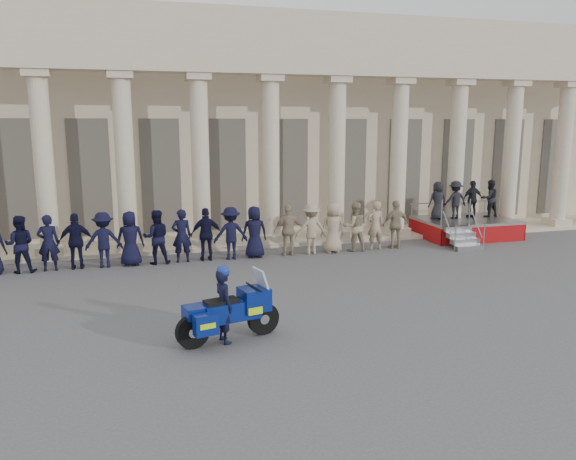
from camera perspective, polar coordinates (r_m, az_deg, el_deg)
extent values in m
plane|color=#4A4A4D|center=(13.62, 1.16, -8.83)|extent=(90.00, 90.00, 0.00)
cube|color=#C5B193|center=(27.53, -8.03, 10.54)|extent=(40.00, 10.00, 9.00)
cube|color=#C5B193|center=(21.87, -5.53, -1.12)|extent=(40.00, 2.60, 0.15)
cube|color=#C5B193|center=(20.74, -5.47, 16.88)|extent=(35.80, 1.00, 1.00)
cube|color=#C5B193|center=(20.88, -5.52, 19.89)|extent=(35.80, 1.00, 1.20)
cube|color=#C5B193|center=(20.91, -22.95, -1.87)|extent=(0.90, 0.90, 0.30)
cylinder|color=#C5B193|center=(20.51, -23.56, 6.20)|extent=(0.64, 0.64, 5.60)
cube|color=#C5B193|center=(20.53, -24.19, 14.34)|extent=(0.85, 0.85, 0.24)
cube|color=#C5B193|center=(20.73, -15.81, -1.52)|extent=(0.90, 0.90, 0.30)
cylinder|color=#C5B193|center=(20.32, -16.24, 6.63)|extent=(0.64, 0.64, 5.60)
cube|color=#C5B193|center=(20.34, -16.69, 14.86)|extent=(0.85, 0.85, 0.24)
cube|color=#C5B193|center=(20.87, -8.66, -1.15)|extent=(0.90, 0.90, 0.30)
cylinder|color=#C5B193|center=(20.47, -8.90, 6.96)|extent=(0.64, 0.64, 5.60)
cube|color=#C5B193|center=(20.48, -9.14, 15.13)|extent=(0.85, 0.85, 0.24)
cube|color=#C5B193|center=(21.33, -1.72, -0.77)|extent=(0.90, 0.90, 0.30)
cylinder|color=#C5B193|center=(20.93, -1.76, 7.16)|extent=(0.64, 0.64, 5.60)
cube|color=#C5B193|center=(20.95, -1.81, 15.16)|extent=(0.85, 0.85, 0.24)
cube|color=#C5B193|center=(22.08, 4.84, -0.40)|extent=(0.90, 0.90, 0.30)
cylinder|color=#C5B193|center=(21.71, 4.97, 7.26)|extent=(0.64, 0.64, 5.60)
cube|color=#C5B193|center=(21.72, 5.10, 14.97)|extent=(0.85, 0.85, 0.24)
cube|color=#C5B193|center=(23.11, 10.89, -0.06)|extent=(0.90, 0.90, 0.30)
cylinder|color=#C5B193|center=(22.75, 11.16, 7.26)|extent=(0.64, 0.64, 5.60)
cube|color=#C5B193|center=(22.77, 11.44, 14.61)|extent=(0.85, 0.85, 0.24)
cube|color=#C5B193|center=(24.37, 16.37, 0.26)|extent=(0.90, 0.90, 0.30)
cylinder|color=#C5B193|center=(24.03, 16.75, 7.19)|extent=(0.64, 0.64, 5.60)
cube|color=#C5B193|center=(24.05, 17.14, 14.14)|extent=(0.85, 0.85, 0.24)
cube|color=#C5B193|center=(25.84, 21.28, 0.53)|extent=(0.90, 0.90, 0.30)
cylinder|color=#C5B193|center=(25.51, 21.73, 7.07)|extent=(0.64, 0.64, 5.60)
cube|color=#C5B193|center=(25.53, 22.20, 13.61)|extent=(0.85, 0.85, 0.24)
cube|color=#C5B193|center=(27.47, 25.62, 0.78)|extent=(0.90, 0.90, 0.30)
cylinder|color=#C5B193|center=(27.17, 26.13, 6.91)|extent=(0.64, 0.64, 5.60)
cube|color=#C5B193|center=(27.18, 26.65, 13.05)|extent=(0.85, 0.85, 0.24)
cube|color=black|center=(22.76, -26.01, 4.60)|extent=(1.30, 0.12, 4.20)
cube|color=black|center=(22.44, -19.45, 5.01)|extent=(1.30, 0.12, 4.20)
cube|color=black|center=(22.42, -12.79, 5.35)|extent=(1.30, 0.12, 4.20)
cube|color=black|center=(22.70, -6.19, 5.62)|extent=(1.30, 0.12, 4.20)
cube|color=black|center=(23.27, 0.17, 5.81)|extent=(1.30, 0.12, 4.20)
cube|color=black|center=(24.10, 6.15, 5.92)|extent=(1.30, 0.12, 4.20)
cube|color=black|center=(25.18, 11.69, 5.97)|extent=(1.30, 0.12, 4.20)
cube|color=black|center=(26.47, 16.72, 5.96)|extent=(1.30, 0.12, 4.20)
cube|color=black|center=(27.95, 21.26, 5.92)|extent=(1.30, 0.12, 4.20)
cube|color=black|center=(29.58, 25.32, 5.85)|extent=(1.30, 0.12, 4.20)
imported|color=black|center=(19.20, -25.60, -1.32)|extent=(0.87, 0.68, 1.80)
imported|color=black|center=(19.07, -23.16, -1.20)|extent=(0.65, 0.43, 1.80)
imported|color=black|center=(18.98, -20.70, -1.08)|extent=(1.05, 0.44, 1.80)
imported|color=black|center=(18.92, -18.22, -0.96)|extent=(1.16, 0.67, 1.80)
imported|color=black|center=(18.90, -15.73, -0.83)|extent=(0.88, 0.57, 1.80)
imported|color=black|center=(18.91, -13.23, -0.71)|extent=(0.87, 0.68, 1.80)
imported|color=black|center=(18.96, -10.75, -0.58)|extent=(0.65, 0.43, 1.80)
imported|color=black|center=(19.04, -8.28, -0.45)|extent=(1.05, 0.44, 1.80)
imported|color=black|center=(19.16, -5.84, -0.32)|extent=(1.16, 0.67, 1.80)
imported|color=black|center=(19.31, -3.43, -0.20)|extent=(0.88, 0.57, 1.80)
imported|color=#9D896C|center=(19.60, 0.06, -0.01)|extent=(1.05, 0.44, 1.80)
imported|color=#9D896C|center=(19.84, 2.35, 0.11)|extent=(1.16, 0.67, 1.80)
imported|color=#9D896C|center=(20.11, 4.59, 0.23)|extent=(0.88, 0.57, 1.80)
imported|color=#9D896C|center=(20.40, 6.76, 0.34)|extent=(0.87, 0.68, 1.80)
imported|color=#9D896C|center=(20.73, 8.87, 0.45)|extent=(0.65, 0.43, 1.80)
imported|color=#9D896C|center=(21.08, 10.90, 0.56)|extent=(1.05, 0.44, 1.80)
cube|color=gray|center=(23.94, 17.59, 0.99)|extent=(3.72, 2.66, 0.10)
cube|color=maroon|center=(22.94, 19.32, -0.49)|extent=(3.72, 0.04, 0.65)
cube|color=maroon|center=(23.06, 13.70, -0.13)|extent=(0.04, 2.66, 0.65)
cube|color=maroon|center=(25.05, 21.07, 0.31)|extent=(0.04, 2.66, 0.65)
cube|color=gray|center=(21.54, 17.91, -1.74)|extent=(1.10, 0.28, 0.19)
cube|color=gray|center=(21.73, 17.54, -1.10)|extent=(1.10, 0.28, 0.19)
cube|color=gray|center=(21.93, 17.17, -0.48)|extent=(1.10, 0.28, 0.19)
cube|color=gray|center=(22.12, 16.81, 0.14)|extent=(1.10, 0.28, 0.19)
cylinder|color=gray|center=(24.93, 16.06, 2.72)|extent=(3.72, 0.04, 0.04)
imported|color=black|center=(23.36, 14.97, 2.91)|extent=(0.75, 0.49, 1.53)
imported|color=black|center=(23.77, 16.63, 2.96)|extent=(0.99, 0.57, 1.53)
imported|color=black|center=(24.21, 18.24, 3.00)|extent=(0.90, 0.37, 1.53)
imported|color=black|center=(24.66, 19.79, 3.04)|extent=(0.74, 0.58, 1.53)
cylinder|color=black|center=(12.48, -2.53, -8.97)|extent=(0.73, 0.31, 0.72)
cylinder|color=black|center=(11.89, -9.67, -10.15)|extent=(0.73, 0.31, 0.72)
cube|color=navy|center=(12.08, -5.80, -8.13)|extent=(1.32, 0.73, 0.41)
cube|color=navy|center=(12.23, -3.46, -6.98)|extent=(0.71, 0.69, 0.49)
cube|color=silver|center=(12.31, -3.45, -8.09)|extent=(0.31, 0.37, 0.13)
cube|color=#B2BFCC|center=(12.20, -2.70, -5.21)|extent=(0.34, 0.54, 0.58)
cube|color=black|center=(11.93, -6.78, -7.29)|extent=(0.77, 0.52, 0.11)
cube|color=navy|center=(11.77, -9.48, -8.28)|extent=(0.46, 0.45, 0.24)
cube|color=navy|center=(11.55, -8.35, -9.48)|extent=(0.53, 0.35, 0.43)
cube|color=#C2EB0C|center=(11.55, -8.35, -9.48)|extent=(0.38, 0.33, 0.11)
cube|color=navy|center=(12.17, -9.53, -8.46)|extent=(0.53, 0.35, 0.43)
cube|color=#C2EB0C|center=(12.17, -9.53, -8.46)|extent=(0.38, 0.33, 0.11)
cylinder|color=silver|center=(12.23, -8.62, -9.67)|extent=(0.66, 0.26, 0.11)
cylinder|color=black|center=(12.16, -3.48, -5.81)|extent=(0.21, 0.75, 0.04)
imported|color=black|center=(11.98, -6.53, -7.67)|extent=(0.51, 0.66, 1.60)
sphere|color=navy|center=(11.76, -6.61, -4.20)|extent=(0.28, 0.28, 0.28)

